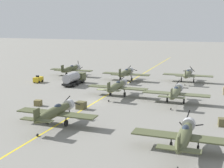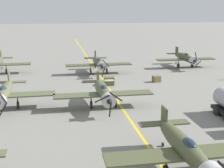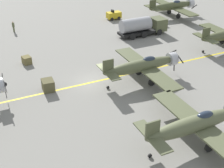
{
  "view_description": "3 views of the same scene",
  "coord_description": "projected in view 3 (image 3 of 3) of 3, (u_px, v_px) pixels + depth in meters",
  "views": [
    {
      "loc": [
        21.98,
        -51.42,
        14.29
      ],
      "look_at": [
        3.21,
        -0.19,
        3.59
      ],
      "focal_mm": 50.0,
      "sensor_mm": 36.0,
      "label": 1
    },
    {
      "loc": [
        7.72,
        41.54,
        11.94
      ],
      "look_at": [
        1.12,
        5.57,
        2.91
      ],
      "focal_mm": 50.0,
      "sensor_mm": 36.0,
      "label": 2
    },
    {
      "loc": [
        30.18,
        -12.01,
        18.0
      ],
      "look_at": [
        4.82,
        0.07,
        2.14
      ],
      "focal_mm": 50.0,
      "sensor_mm": 36.0,
      "label": 3
    }
  ],
  "objects": [
    {
      "name": "ground_plane",
      "position": [
        94.0,
        82.0,
        37.07
      ],
      "size": [
        400.0,
        400.0,
        0.0
      ],
      "primitive_type": "plane",
      "color": "gray"
    },
    {
      "name": "taxiway_stripe",
      "position": [
        94.0,
        82.0,
        37.07
      ],
      "size": [
        0.3,
        160.0,
        0.01
      ],
      "primitive_type": "cube",
      "color": "yellow",
      "rests_on": "ground"
    },
    {
      "name": "airplane_mid_right",
      "position": [
        197.0,
        124.0,
        26.55
      ],
      "size": [
        12.0,
        9.98,
        3.65
      ],
      "rotation": [
        0.0,
        0.0,
        -0.19
      ],
      "color": "#585D3E",
      "rests_on": "ground"
    },
    {
      "name": "airplane_far_left",
      "position": [
        173.0,
        6.0,
        58.46
      ],
      "size": [
        12.0,
        9.98,
        3.79
      ],
      "rotation": [
        0.0,
        0.0,
        0.24
      ],
      "color": "#464B2D",
      "rests_on": "ground"
    },
    {
      "name": "airplane_mid_center",
      "position": [
        143.0,
        65.0,
        36.36
      ],
      "size": [
        12.0,
        9.98,
        3.65
      ],
      "rotation": [
        0.0,
        0.0,
        -0.16
      ],
      "color": "#53583A",
      "rests_on": "ground"
    },
    {
      "name": "fuel_tanker",
      "position": [
        143.0,
        26.0,
        50.06
      ],
      "size": [
        2.68,
        8.0,
        2.98
      ],
      "color": "black",
      "rests_on": "ground"
    },
    {
      "name": "tow_tractor",
      "position": [
        114.0,
        15.0,
        57.63
      ],
      "size": [
        1.57,
        2.6,
        1.79
      ],
      "color": "gold",
      "rests_on": "ground"
    },
    {
      "name": "ground_crew_inspecting",
      "position": [
        13.0,
        26.0,
        51.53
      ],
      "size": [
        0.4,
        0.4,
        1.81
      ],
      "color": "#515638",
      "rests_on": "ground"
    },
    {
      "name": "supply_crate_mid_lane",
      "position": [
        48.0,
        85.0,
        35.07
      ],
      "size": [
        1.62,
        1.38,
        1.28
      ],
      "primitive_type": "cube",
      "rotation": [
        0.0,
        0.0,
        -0.07
      ],
      "color": "brown",
      "rests_on": "ground"
    },
    {
      "name": "supply_crate_outboard",
      "position": [
        27.0,
        60.0,
        41.18
      ],
      "size": [
        1.37,
        1.2,
        1.01
      ],
      "primitive_type": "cube",
      "rotation": [
        0.0,
        0.0,
        0.17
      ],
      "color": "brown",
      "rests_on": "ground"
    }
  ]
}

